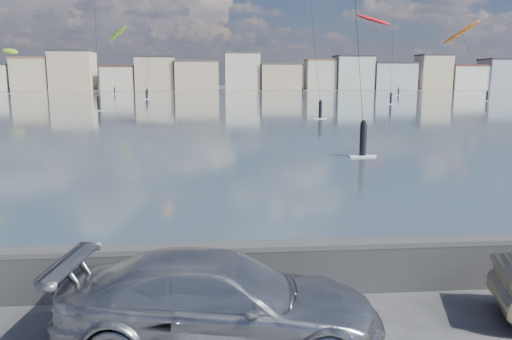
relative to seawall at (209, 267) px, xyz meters
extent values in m
cube|color=#35454F|center=(0.00, 88.80, -0.58)|extent=(500.00, 177.00, 0.00)
cube|color=#4C473D|center=(0.00, 197.30, -0.57)|extent=(500.00, 60.00, 0.00)
cube|color=#28282B|center=(0.00, 0.00, -0.13)|extent=(400.00, 0.35, 0.90)
cylinder|color=#28282B|center=(0.00, 0.00, 0.32)|extent=(400.00, 0.36, 0.36)
cube|color=beige|center=(-66.00, 183.30, 5.17)|extent=(13.00, 11.00, 11.50)
cube|color=brown|center=(-66.00, 183.30, 11.22)|extent=(13.26, 11.22, 0.60)
cube|color=#CCB293|center=(-51.50, 183.30, 6.42)|extent=(15.00, 12.00, 14.00)
cube|color=#2D2D33|center=(-51.50, 183.30, 13.72)|extent=(15.30, 12.24, 0.60)
cube|color=beige|center=(-35.00, 183.30, 3.67)|extent=(12.00, 10.00, 8.50)
cube|color=#562D23|center=(-35.00, 183.30, 8.22)|extent=(12.24, 10.20, 0.60)
cube|color=#CCB293|center=(-21.50, 183.30, 5.42)|extent=(14.00, 11.00, 12.00)
cube|color=#2D2D33|center=(-21.50, 183.30, 11.72)|extent=(14.28, 11.22, 0.60)
cube|color=#CCB293|center=(-6.00, 183.30, 4.67)|extent=(16.00, 13.00, 10.50)
cube|color=#4C423D|center=(-6.00, 183.30, 10.22)|extent=(16.32, 13.26, 0.60)
cube|color=beige|center=(11.00, 183.30, 6.17)|extent=(13.00, 10.00, 13.50)
cube|color=#4C423D|center=(11.00, 183.30, 13.22)|extent=(13.26, 10.20, 0.60)
cube|color=#CCB293|center=(25.50, 183.30, 4.17)|extent=(15.00, 12.00, 9.50)
cube|color=#4C423D|center=(25.50, 183.30, 9.22)|extent=(15.30, 12.24, 0.60)
cube|color=beige|center=(41.00, 183.30, 4.92)|extent=(11.00, 9.00, 11.00)
cube|color=brown|center=(41.00, 183.30, 10.72)|extent=(11.22, 9.18, 0.60)
cube|color=#B7C6BC|center=(54.00, 183.30, 5.67)|extent=(14.00, 11.00, 12.50)
cube|color=#2D2D33|center=(54.00, 183.30, 12.22)|extent=(14.28, 11.22, 0.60)
cube|color=#B2B7C6|center=(69.50, 183.30, 4.42)|extent=(16.00, 12.00, 10.00)
cube|color=#2D2D33|center=(69.50, 183.30, 9.72)|extent=(16.32, 12.24, 0.60)
cube|color=beige|center=(86.00, 183.30, 5.92)|extent=(12.00, 10.00, 13.00)
cube|color=#383330|center=(86.00, 183.30, 12.72)|extent=(12.24, 10.20, 0.60)
cube|color=white|center=(99.50, 183.30, 3.92)|extent=(14.00, 11.00, 9.00)
cube|color=brown|center=(99.50, 183.30, 8.72)|extent=(14.28, 11.22, 0.60)
cube|color=#9EA8B7|center=(114.00, 183.30, 5.17)|extent=(15.00, 12.00, 11.50)
cube|color=#2D2D33|center=(114.00, 183.30, 11.22)|extent=(15.30, 12.24, 0.60)
imported|color=#A7A9AD|center=(0.19, -1.85, 0.14)|extent=(5.17, 2.64, 1.44)
cube|color=white|center=(11.18, 42.41, -0.53)|extent=(1.40, 0.42, 0.08)
cylinder|color=black|center=(11.18, 42.41, 0.37)|extent=(0.36, 0.36, 1.70)
sphere|color=black|center=(11.18, 42.41, 1.27)|extent=(0.28, 0.28, 0.28)
ellipsoid|color=orange|center=(51.64, 94.05, 13.15)|extent=(7.48, 5.92, 5.41)
cube|color=white|center=(51.53, 81.94, -0.53)|extent=(1.40, 0.42, 0.08)
cylinder|color=black|center=(51.53, 81.94, 0.37)|extent=(0.36, 0.36, 1.70)
sphere|color=black|center=(51.53, 81.94, 1.27)|extent=(0.28, 0.28, 0.28)
cylinder|color=black|center=(51.58, 88.00, 6.93)|extent=(0.14, 12.13, 12.45)
cube|color=white|center=(29.23, 71.74, -0.53)|extent=(1.40, 0.42, 0.08)
cylinder|color=black|center=(29.23, 71.74, 0.37)|extent=(0.36, 0.36, 1.70)
sphere|color=black|center=(29.23, 71.74, 1.27)|extent=(0.28, 0.28, 0.28)
cube|color=white|center=(-15.65, 112.98, -0.53)|extent=(1.40, 0.42, 0.08)
cylinder|color=black|center=(-15.65, 112.98, 0.37)|extent=(0.36, 0.36, 1.70)
sphere|color=black|center=(-15.65, 112.98, 1.27)|extent=(0.28, 0.28, 0.28)
cylinder|color=black|center=(-14.65, 120.77, 16.12)|extent=(2.03, 15.61, 30.83)
cube|color=white|center=(-14.01, 99.28, -0.53)|extent=(1.40, 0.42, 0.08)
cylinder|color=black|center=(-14.01, 99.28, 0.37)|extent=(0.36, 0.36, 1.70)
sphere|color=black|center=(-14.01, 99.28, 1.27)|extent=(0.28, 0.28, 0.28)
cylinder|color=black|center=(-13.55, 102.46, 11.43)|extent=(0.95, 6.38, 21.43)
cube|color=white|center=(-14.92, 58.25, -0.53)|extent=(1.40, 0.42, 0.08)
cylinder|color=black|center=(-14.92, 58.25, 0.37)|extent=(0.36, 0.36, 1.70)
sphere|color=black|center=(-14.92, 58.25, 1.27)|extent=(0.28, 0.28, 0.28)
cube|color=white|center=(7.99, 16.67, -0.53)|extent=(1.40, 0.42, 0.08)
cylinder|color=black|center=(7.99, 16.67, 0.37)|extent=(0.36, 0.36, 1.70)
sphere|color=black|center=(7.99, 16.67, 1.27)|extent=(0.28, 0.28, 0.28)
ellipsoid|color=red|center=(44.61, 131.69, 19.81)|extent=(9.95, 8.78, 4.51)
cube|color=white|center=(47.96, 118.36, -0.53)|extent=(1.40, 0.42, 0.08)
cylinder|color=black|center=(47.96, 118.36, 0.37)|extent=(0.36, 0.36, 1.70)
sphere|color=black|center=(47.96, 118.36, 1.27)|extent=(0.28, 0.28, 0.28)
cylinder|color=black|center=(46.28, 125.03, 10.26)|extent=(3.39, 13.35, 19.11)
cube|color=white|center=(-13.67, 95.85, -0.53)|extent=(1.40, 0.42, 0.08)
cylinder|color=black|center=(-13.67, 95.85, 0.37)|extent=(0.36, 0.36, 1.70)
sphere|color=black|center=(-13.67, 95.85, 1.27)|extent=(0.28, 0.28, 0.28)
cylinder|color=black|center=(-15.40, 100.04, 11.78)|extent=(3.51, 8.41, 22.13)
ellipsoid|color=#8CD826|center=(-62.38, 154.48, 11.98)|extent=(9.12, 9.49, 3.60)
cube|color=white|center=(-58.57, 141.76, -0.53)|extent=(1.40, 0.42, 0.08)
cylinder|color=black|center=(-58.57, 141.76, 0.37)|extent=(0.36, 0.36, 1.70)
sphere|color=black|center=(-58.57, 141.76, 1.27)|extent=(0.28, 0.28, 0.28)
cylinder|color=black|center=(-60.48, 148.12, 6.35)|extent=(3.85, 12.75, 11.28)
cube|color=white|center=(27.20, 143.48, -0.53)|extent=(1.40, 0.42, 0.08)
cylinder|color=black|center=(27.20, 143.48, 0.37)|extent=(0.36, 0.36, 1.70)
sphere|color=black|center=(27.20, 143.48, 1.27)|extent=(0.28, 0.28, 0.28)
cylinder|color=black|center=(28.47, 150.18, 18.22)|extent=(2.58, 13.43, 35.02)
ellipsoid|color=#8CD826|center=(-28.22, 147.74, 16.95)|extent=(8.08, 8.67, 4.97)
cube|color=white|center=(-27.87, 136.52, -0.53)|extent=(1.40, 0.42, 0.08)
cylinder|color=black|center=(-27.87, 136.52, 0.37)|extent=(0.36, 0.36, 1.70)
sphere|color=black|center=(-27.87, 136.52, 1.27)|extent=(0.28, 0.28, 0.28)
cylinder|color=black|center=(-28.05, 142.13, 8.83)|extent=(0.38, 11.25, 16.25)
camera|label=1|loc=(0.13, -9.02, 3.51)|focal=35.00mm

